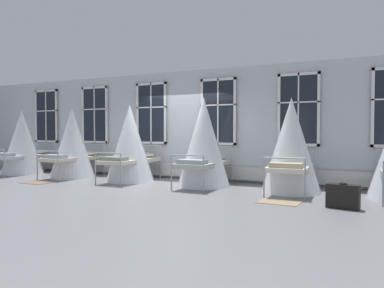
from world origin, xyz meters
TOP-DOWN VIEW (x-y plane):
  - ground at (0.00, 0.00)m, footprint 30.80×30.80m
  - back_wall_with_windows at (0.00, 1.25)m, footprint 16.40×0.10m
  - window_bank at (-0.00, 1.13)m, footprint 12.07×0.10m
  - cot_first at (-5.47, 0.08)m, footprint 1.35×1.98m
  - cot_second at (-3.29, 0.08)m, footprint 1.35×1.97m
  - cot_third at (-1.15, 0.06)m, footprint 1.35×1.97m
  - cot_fourth at (1.12, 0.04)m, footprint 1.35×1.96m
  - cot_fifth at (3.30, 0.06)m, footprint 1.35×1.97m
  - rug_second at (-3.30, -1.29)m, footprint 0.80×0.56m
  - rug_fifth at (3.30, -1.29)m, footprint 0.82×0.59m
  - suitcase_dark at (4.46, -1.39)m, footprint 0.59×0.31m

SIDE VIEW (x-z plane):
  - ground at x=0.00m, z-range 0.00..0.00m
  - rug_second at x=-3.30m, z-range 0.00..0.01m
  - rug_fifth at x=3.30m, z-range 0.00..0.01m
  - suitcase_dark at x=4.46m, z-range -0.01..0.46m
  - cot_first at x=-5.47m, z-range -0.03..2.09m
  - cot_second at x=-3.29m, z-range -0.03..2.09m
  - cot_third at x=-1.15m, z-range -0.03..2.13m
  - cot_fifth at x=3.30m, z-range -0.03..2.15m
  - window_bank at x=0.00m, z-range -0.35..2.49m
  - cot_fourth at x=1.12m, z-range -0.03..2.25m
  - back_wall_with_windows at x=0.00m, z-range 0.00..3.20m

